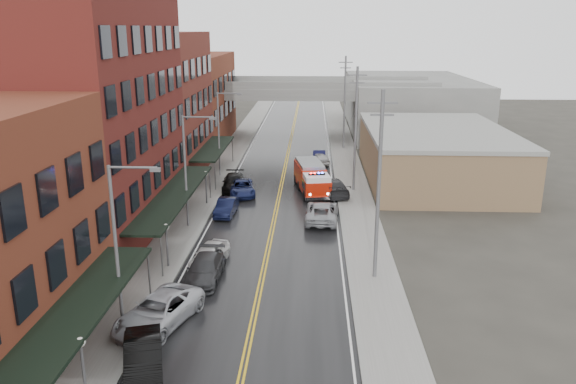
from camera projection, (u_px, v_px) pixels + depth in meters
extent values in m
cube|color=black|center=(277.00, 205.00, 50.62)|extent=(11.00, 160.00, 0.02)
cube|color=slate|center=(197.00, 204.00, 50.92)|extent=(3.00, 160.00, 0.15)
cube|color=slate|center=(358.00, 206.00, 50.29)|extent=(3.00, 160.00, 0.15)
cube|color=gray|center=(215.00, 204.00, 50.85)|extent=(0.30, 160.00, 0.15)
cube|color=gray|center=(340.00, 206.00, 50.36)|extent=(0.30, 160.00, 0.15)
cube|color=#5C1818|center=(93.00, 117.00, 41.95)|extent=(9.00, 20.00, 18.00)
cube|color=maroon|center=(157.00, 106.00, 59.15)|extent=(9.00, 15.00, 15.00)
cube|color=brown|center=(193.00, 100.00, 76.34)|extent=(9.00, 20.00, 12.00)
cube|color=brown|center=(435.00, 156.00, 58.82)|extent=(14.00, 22.00, 5.00)
cube|color=slate|center=(409.00, 104.00, 87.06)|extent=(18.00, 30.00, 8.00)
cube|color=black|center=(74.00, 316.00, 25.18)|extent=(2.60, 16.00, 0.18)
cylinder|color=slate|center=(149.00, 275.00, 32.84)|extent=(0.10, 0.10, 3.00)
cube|color=black|center=(175.00, 195.00, 43.39)|extent=(2.60, 18.00, 0.18)
cylinder|color=slate|center=(162.00, 257.00, 35.52)|extent=(0.10, 0.10, 3.00)
cylinder|color=slate|center=(210.00, 184.00, 52.01)|extent=(0.10, 0.10, 3.00)
cube|color=black|center=(214.00, 148.00, 60.17)|extent=(2.60, 13.00, 0.18)
cylinder|color=slate|center=(215.00, 176.00, 54.69)|extent=(0.10, 0.10, 3.00)
cylinder|color=slate|center=(233.00, 150.00, 66.39)|extent=(0.10, 0.10, 3.00)
cylinder|color=#59595B|center=(84.00, 374.00, 23.67)|extent=(0.14, 0.14, 2.80)
sphere|color=silver|center=(80.00, 342.00, 23.25)|extent=(0.44, 0.44, 0.44)
cylinder|color=#59595B|center=(167.00, 248.00, 37.09)|extent=(0.14, 0.14, 2.80)
sphere|color=silver|center=(166.00, 227.00, 36.66)|extent=(0.44, 0.44, 0.44)
cylinder|color=#59595B|center=(206.00, 190.00, 50.51)|extent=(0.14, 0.14, 2.80)
sphere|color=silver|center=(206.00, 174.00, 50.08)|extent=(0.44, 0.44, 0.44)
cylinder|color=#59595B|center=(116.00, 251.00, 28.56)|extent=(0.18, 0.18, 9.00)
cylinder|color=#59595B|center=(133.00, 167.00, 27.27)|extent=(2.40, 0.12, 0.12)
cube|color=#59595B|center=(155.00, 170.00, 27.25)|extent=(0.50, 0.22, 0.18)
cylinder|color=#59595B|center=(185.00, 173.00, 43.90)|extent=(0.18, 0.18, 9.00)
cylinder|color=#59595B|center=(198.00, 117.00, 42.61)|extent=(2.40, 0.12, 0.12)
cube|color=#59595B|center=(212.00, 118.00, 42.59)|extent=(0.50, 0.22, 0.18)
cylinder|color=#59595B|center=(219.00, 135.00, 59.23)|extent=(0.18, 0.18, 9.00)
cylinder|color=#59595B|center=(229.00, 93.00, 57.94)|extent=(2.40, 0.12, 0.12)
cube|color=#59595B|center=(239.00, 94.00, 57.92)|extent=(0.50, 0.22, 0.18)
cylinder|color=#59595B|center=(379.00, 188.00, 34.25)|extent=(0.24, 0.24, 12.00)
cube|color=#59595B|center=(383.00, 103.00, 32.78)|extent=(1.80, 0.12, 0.12)
cube|color=#59595B|center=(382.00, 115.00, 32.98)|extent=(1.40, 0.12, 0.12)
cylinder|color=#59595B|center=(355.00, 131.00, 53.42)|extent=(0.24, 0.24, 12.00)
cube|color=#59595B|center=(357.00, 75.00, 51.95)|extent=(1.80, 0.12, 0.12)
cube|color=#59595B|center=(357.00, 83.00, 52.15)|extent=(1.40, 0.12, 0.12)
cylinder|color=#59595B|center=(345.00, 103.00, 72.59)|extent=(0.24, 0.24, 12.00)
cube|color=#59595B|center=(346.00, 62.00, 71.12)|extent=(1.80, 0.12, 0.12)
cube|color=#59595B|center=(346.00, 68.00, 71.32)|extent=(1.40, 0.12, 0.12)
cube|color=slate|center=(291.00, 91.00, 79.39)|extent=(40.00, 10.00, 1.50)
cube|color=slate|center=(215.00, 117.00, 80.92)|extent=(1.60, 8.00, 6.00)
cube|color=slate|center=(368.00, 118.00, 79.98)|extent=(1.60, 8.00, 6.00)
cube|color=#AB1907|center=(310.00, 174.00, 55.44)|extent=(3.30, 5.63, 2.02)
cube|color=#AB1907|center=(316.00, 187.00, 51.96)|extent=(2.81, 2.88, 1.44)
cube|color=silver|center=(317.00, 177.00, 51.69)|extent=(2.65, 2.67, 0.48)
cube|color=black|center=(316.00, 184.00, 52.06)|extent=(2.66, 1.94, 0.77)
cube|color=slate|center=(310.00, 163.00, 55.11)|extent=(3.00, 5.21, 0.29)
cube|color=black|center=(317.00, 174.00, 51.60)|extent=(1.56, 0.54, 0.13)
sphere|color=#FF0C0C|center=(311.00, 173.00, 51.51)|extent=(0.19, 0.19, 0.19)
sphere|color=#1933FF|center=(322.00, 173.00, 51.64)|extent=(0.19, 0.19, 0.19)
cylinder|color=black|center=(305.00, 196.00, 51.93)|extent=(1.01, 0.50, 0.96)
cylinder|color=black|center=(328.00, 195.00, 52.20)|extent=(1.01, 0.50, 0.96)
cylinder|color=black|center=(300.00, 186.00, 55.13)|extent=(1.01, 0.50, 0.96)
cylinder|color=black|center=(321.00, 185.00, 55.40)|extent=(1.01, 0.50, 0.96)
cylinder|color=black|center=(296.00, 180.00, 57.42)|extent=(1.01, 0.50, 0.96)
cylinder|color=black|center=(316.00, 179.00, 57.69)|extent=(1.01, 0.50, 0.96)
imported|color=black|center=(143.00, 357.00, 25.94)|extent=(2.99, 5.12, 1.59)
imported|color=#AFB1B8|center=(159.00, 311.00, 30.07)|extent=(4.47, 6.46, 1.64)
imported|color=#2B2C2E|center=(205.00, 269.00, 35.52)|extent=(2.20, 5.16, 1.48)
imported|color=silver|center=(209.00, 254.00, 37.93)|extent=(2.61, 4.50, 1.44)
imported|color=black|center=(226.00, 207.00, 47.93)|extent=(1.68, 4.29, 1.39)
imported|color=#121944|center=(242.00, 188.00, 53.65)|extent=(3.24, 5.40, 1.40)
imported|color=black|center=(234.00, 183.00, 55.21)|extent=(2.56, 5.42, 1.53)
imported|color=gray|center=(322.00, 212.00, 46.43)|extent=(2.93, 5.81, 1.58)
imported|color=#242426|center=(332.00, 187.00, 53.48)|extent=(3.70, 6.13, 1.66)
imported|color=#B3B3B3|center=(319.00, 159.00, 65.80)|extent=(2.69, 4.21, 1.33)
imported|color=black|center=(319.00, 155.00, 67.32)|extent=(1.51, 4.25, 1.40)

